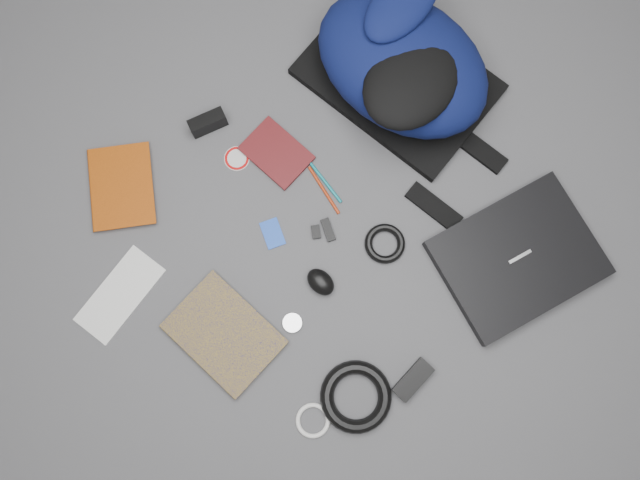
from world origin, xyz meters
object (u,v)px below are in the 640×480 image
compact_camera (208,123)px  mouse (321,282)px  textbook_red (90,191)px  power_brick (413,380)px  laptop (518,258)px  comic_book (197,363)px  backpack (402,63)px  dvd_case (277,153)px

compact_camera → mouse: 0.53m
textbook_red → power_brick: bearing=-37.9°
laptop → comic_book: size_ratio=1.44×
comic_book → power_brick: 0.55m
backpack → comic_book: (-0.83, -0.42, -0.10)m
dvd_case → laptop: bearing=-72.2°
textbook_red → dvd_case: textbook_red is taller
textbook_red → laptop: bearing=-17.0°
textbook_red → backpack: bearing=13.0°
mouse → laptop: bearing=-38.2°
backpack → mouse: (-0.46, -0.39, -0.09)m
dvd_case → comic_book: bearing=-157.1°
laptop → comic_book: (-0.86, 0.16, -0.01)m
textbook_red → compact_camera: size_ratio=2.27×
dvd_case → mouse: 0.37m
textbook_red → dvd_case: 0.51m
textbook_red → power_brick: (0.51, -0.84, 0.00)m
power_brick → comic_book: bearing=129.0°
backpack → laptop: bearing=-109.8°
compact_camera → comic_book: bearing=-115.9°
comic_book → compact_camera: size_ratio=2.73×
compact_camera → mouse: (0.06, -0.53, -0.01)m
laptop → mouse: 0.52m
textbook_red → dvd_case: size_ratio=1.30×
textbook_red → dvd_case: bearing=4.4°
compact_camera → textbook_red: bearing=-174.1°
mouse → power_brick: (0.09, -0.33, -0.01)m
dvd_case → textbook_red: bearing=144.5°
dvd_case → power_brick: power_brick is taller
dvd_case → compact_camera: (-0.12, 0.16, 0.02)m
dvd_case → mouse: mouse is taller
backpack → comic_book: backpack is taller
backpack → compact_camera: bearing=143.1°
mouse → textbook_red: bearing=113.1°
comic_book → compact_camera: (0.32, 0.55, 0.02)m
comic_book → mouse: 0.38m
laptop → dvd_case: laptop is taller
laptop → compact_camera: compact_camera is taller
comic_book → mouse: mouse is taller
dvd_case → power_brick: size_ratio=1.56×
dvd_case → power_brick: (0.02, -0.70, 0.01)m
backpack → laptop: backpack is taller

